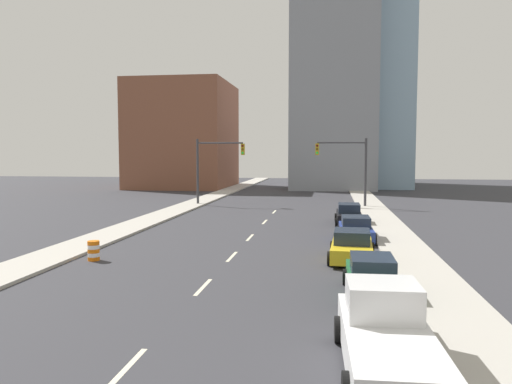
% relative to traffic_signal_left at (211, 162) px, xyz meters
% --- Properties ---
extents(sidewalk_left, '(2.64, 97.95, 0.15)m').
position_rel_traffic_signal_left_xyz_m(sidewalk_left, '(-1.90, 4.00, -4.20)').
color(sidewalk_left, '#ADA89E').
rests_on(sidewalk_left, ground).
extents(sidewalk_right, '(2.64, 97.95, 0.15)m').
position_rel_traffic_signal_left_xyz_m(sidewalk_right, '(15.58, 4.00, -4.20)').
color(sidewalk_right, '#ADA89E').
rests_on(sidewalk_right, ground).
extents(lane_stripe_at_8m, '(0.16, 2.40, 0.01)m').
position_rel_traffic_signal_left_xyz_m(lane_stripe_at_8m, '(6.84, -37.17, -4.27)').
color(lane_stripe_at_8m, beige).
rests_on(lane_stripe_at_8m, ground).
extents(lane_stripe_at_15m, '(0.16, 2.40, 0.01)m').
position_rel_traffic_signal_left_xyz_m(lane_stripe_at_15m, '(6.84, -29.83, -4.27)').
color(lane_stripe_at_15m, beige).
rests_on(lane_stripe_at_15m, ground).
extents(lane_stripe_at_21m, '(0.16, 2.40, 0.01)m').
position_rel_traffic_signal_left_xyz_m(lane_stripe_at_21m, '(6.84, -24.11, -4.27)').
color(lane_stripe_at_21m, beige).
rests_on(lane_stripe_at_21m, ground).
extents(lane_stripe_at_27m, '(0.16, 2.40, 0.01)m').
position_rel_traffic_signal_left_xyz_m(lane_stripe_at_27m, '(6.84, -18.40, -4.27)').
color(lane_stripe_at_27m, beige).
rests_on(lane_stripe_at_27m, ground).
extents(lane_stripe_at_34m, '(0.16, 2.40, 0.01)m').
position_rel_traffic_signal_left_xyz_m(lane_stripe_at_34m, '(6.84, -11.35, -4.27)').
color(lane_stripe_at_34m, beige).
rests_on(lane_stripe_at_34m, ground).
extents(lane_stripe_at_40m, '(0.16, 2.40, 0.01)m').
position_rel_traffic_signal_left_xyz_m(lane_stripe_at_40m, '(6.84, -4.86, -4.27)').
color(lane_stripe_at_40m, beige).
rests_on(lane_stripe_at_40m, ground).
extents(building_brick_left, '(14.00, 16.00, 15.70)m').
position_rel_traffic_signal_left_xyz_m(building_brick_left, '(-10.33, 25.66, 3.58)').
color(building_brick_left, brown).
rests_on(building_brick_left, ground).
extents(building_office_center, '(12.00, 20.00, 31.78)m').
position_rel_traffic_signal_left_xyz_m(building_office_center, '(12.05, 29.66, 11.62)').
color(building_office_center, gray).
rests_on(building_office_center, ground).
extents(building_glass_right, '(13.00, 20.00, 38.58)m').
position_rel_traffic_signal_left_xyz_m(building_glass_right, '(16.94, 33.66, 15.01)').
color(building_glass_right, '#8CADC6').
rests_on(building_glass_right, ground).
extents(traffic_signal_left, '(4.86, 0.35, 6.55)m').
position_rel_traffic_signal_left_xyz_m(traffic_signal_left, '(0.00, 0.00, 0.00)').
color(traffic_signal_left, '#38383D').
rests_on(traffic_signal_left, ground).
extents(traffic_signal_right, '(4.86, 0.35, 6.55)m').
position_rel_traffic_signal_left_xyz_m(traffic_signal_right, '(13.64, 0.00, 0.00)').
color(traffic_signal_right, '#38383D').
rests_on(traffic_signal_right, ground).
extents(traffic_barrel, '(0.56, 0.56, 0.95)m').
position_rel_traffic_signal_left_xyz_m(traffic_barrel, '(0.45, -25.94, -3.80)').
color(traffic_barrel, orange).
rests_on(traffic_barrel, ground).
extents(pickup_truck_white, '(2.41, 5.65, 1.93)m').
position_rel_traffic_signal_left_xyz_m(pickup_truck_white, '(12.97, -36.29, -3.48)').
color(pickup_truck_white, silver).
rests_on(pickup_truck_white, ground).
extents(sedan_green, '(2.00, 4.62, 1.45)m').
position_rel_traffic_signal_left_xyz_m(sedan_green, '(13.15, -30.11, -3.62)').
color(sedan_green, '#1E6033').
rests_on(sedan_green, ground).
extents(sedan_yellow, '(2.35, 4.45, 1.47)m').
position_rel_traffic_signal_left_xyz_m(sedan_yellow, '(12.70, -24.13, -3.60)').
color(sedan_yellow, gold).
rests_on(sedan_yellow, ground).
extents(sedan_blue, '(2.17, 4.66, 1.41)m').
position_rel_traffic_signal_left_xyz_m(sedan_blue, '(13.18, -18.34, -3.63)').
color(sedan_blue, navy).
rests_on(sedan_blue, ground).
extents(sedan_black, '(2.01, 4.65, 1.49)m').
position_rel_traffic_signal_left_xyz_m(sedan_black, '(13.04, -11.60, -3.60)').
color(sedan_black, black).
rests_on(sedan_black, ground).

